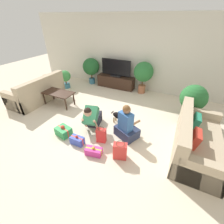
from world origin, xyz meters
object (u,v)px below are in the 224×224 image
potted_plant_corner_right (193,99)px  gift_box_a (94,151)px  person_kneeling (92,117)px  gift_bag_a (120,151)px  sofa_right (195,141)px  potted_plant_back_left (91,67)px  coffee_table (58,94)px  gift_box_c (77,140)px  tv_console (116,82)px  potted_plant_corner_left (65,77)px  person_sitting (126,126)px  gift_bag_b (101,135)px  potted_plant_back_right (143,73)px  dog (120,116)px  gift_box_b (64,131)px  tv (116,69)px  sofa_left (38,92)px

potted_plant_corner_right → gift_box_a: bearing=-127.5°
person_kneeling → gift_bag_a: person_kneeling is taller
sofa_right → potted_plant_back_left: 4.68m
person_kneeling → gift_box_a: (0.50, -0.78, -0.24)m
sofa_right → coffee_table: sofa_right is taller
coffee_table → gift_box_c: (1.63, -1.24, -0.29)m
sofa_right → tv_console: bearing=49.9°
gift_bag_a → person_kneeling: bearing=148.7°
potted_plant_corner_left → gift_box_c: size_ratio=2.25×
tv_console → gift_box_c: bearing=-80.7°
potted_plant_back_left → person_sitting: (2.55, -2.56, -0.39)m
gift_bag_b → gift_bag_a: bearing=-23.9°
potted_plant_back_right → gift_bag_b: (-0.09, -2.98, -0.58)m
potted_plant_corner_right → dog: 1.97m
potted_plant_back_right → gift_box_b: size_ratio=2.82×
coffee_table → tv: tv is taller
person_sitting → gift_box_a: 0.95m
gift_bag_a → sofa_right: bearing=31.9°
coffee_table → gift_box_c: 2.07m
potted_plant_corner_right → person_sitting: bearing=-132.7°
dog → gift_bag_a: gift_bag_a is taller
potted_plant_back_right → person_kneeling: (-0.55, -2.60, -0.45)m
tv → gift_box_b: 3.28m
dog → gift_box_c: (-0.58, -1.12, -0.14)m
coffee_table → gift_box_b: (1.14, -1.13, -0.28)m
person_sitting → gift_box_c: 1.18m
sofa_left → coffee_table: (0.85, 0.06, 0.09)m
potted_plant_back_left → dog: bearing=-44.2°
sofa_left → potted_plant_corner_left: size_ratio=2.56×
tv_console → gift_box_c: (0.54, -3.33, -0.14)m
coffee_table → gift_bag_b: 2.30m
tv → gift_bag_a: 3.68m
sofa_right → gift_box_b: 2.96m
person_sitting → potted_plant_corner_left: bearing=-2.5°
sofa_right → gift_bag_b: (-1.90, -0.58, -0.11)m
dog → gift_box_b: dog is taller
sofa_right → gift_box_a: bearing=117.8°
gift_box_b → gift_bag_a: 1.52m
sofa_left → gift_bag_b: sofa_left is taller
sofa_right → gift_box_c: sofa_right is taller
gift_box_a → gift_box_b: (-0.99, 0.22, 0.03)m
potted_plant_corner_right → potted_plant_back_left: potted_plant_back_left is taller
tv → person_kneeling: bearing=-78.4°
potted_plant_corner_right → potted_plant_back_right: bearing=145.4°
sofa_right → sofa_left: bearing=86.5°
potted_plant_corner_right → person_kneeling: bearing=-146.7°
sofa_right → gift_bag_a: 1.57m
person_sitting → potted_plant_back_left: bearing=-19.7°
sofa_left → potted_plant_back_left: (0.83, 2.10, 0.40)m
person_kneeling → gift_box_c: person_kneeling is taller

